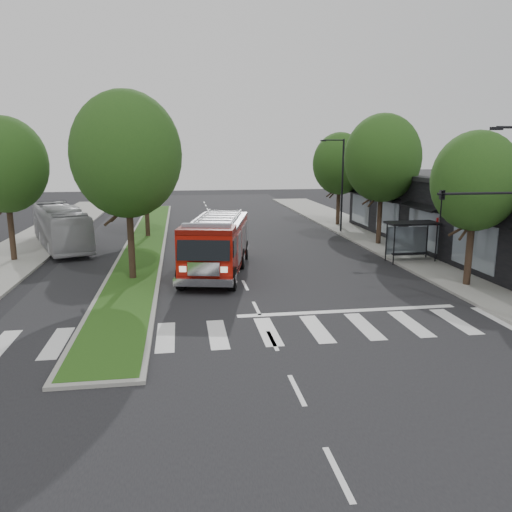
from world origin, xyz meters
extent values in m
plane|color=black|center=(0.00, 0.00, 0.00)|extent=(140.00, 140.00, 0.00)
cube|color=gray|center=(12.50, 10.00, 0.07)|extent=(5.00, 80.00, 0.15)
cube|color=gray|center=(-6.00, 18.00, 0.07)|extent=(3.00, 50.00, 0.14)
cube|color=#143F12|center=(-6.00, 18.00, 0.14)|extent=(2.60, 49.50, 0.02)
cube|color=black|center=(17.00, 10.00, 2.50)|extent=(8.00, 30.00, 5.00)
cylinder|color=black|center=(9.80, 7.40, 1.25)|extent=(0.08, 0.08, 2.50)
cylinder|color=black|center=(12.60, 7.40, 1.25)|extent=(0.08, 0.08, 2.50)
cylinder|color=black|center=(9.80, 8.60, 1.25)|extent=(0.08, 0.08, 2.50)
cylinder|color=black|center=(12.60, 8.60, 1.25)|extent=(0.08, 0.08, 2.50)
cube|color=black|center=(11.20, 8.00, 2.55)|extent=(3.20, 1.60, 0.12)
cube|color=#8C99A5|center=(11.20, 8.70, 1.30)|extent=(2.80, 0.04, 1.80)
cube|color=black|center=(11.20, 8.00, 0.55)|extent=(2.40, 0.40, 0.08)
cylinder|color=black|center=(11.50, 2.00, 1.87)|extent=(0.36, 0.36, 3.74)
ellipsoid|color=#0F3713|center=(11.50, 2.00, 5.53)|extent=(4.40, 4.40, 5.06)
cylinder|color=black|center=(11.50, 14.00, 2.20)|extent=(0.36, 0.36, 4.40)
ellipsoid|color=#0F3713|center=(11.50, 14.00, 6.50)|extent=(5.60, 5.60, 6.44)
cylinder|color=black|center=(11.50, 24.00, 1.98)|extent=(0.36, 0.36, 3.96)
ellipsoid|color=#0F3713|center=(11.50, 24.00, 5.85)|extent=(5.00, 5.00, 5.75)
cylinder|color=black|center=(-6.00, 6.00, 2.31)|extent=(0.36, 0.36, 4.62)
ellipsoid|color=#0F3713|center=(-6.00, 6.00, 6.83)|extent=(5.80, 5.80, 6.67)
cylinder|color=black|center=(-6.00, 20.00, 2.20)|extent=(0.36, 0.36, 4.40)
ellipsoid|color=#0F3713|center=(-6.00, 20.00, 6.50)|extent=(5.60, 5.60, 6.44)
cylinder|color=black|center=(-14.00, 12.00, 2.09)|extent=(0.36, 0.36, 4.18)
ellipsoid|color=#0F3713|center=(-14.00, 12.00, 6.17)|extent=(5.20, 5.20, 5.98)
cube|color=black|center=(8.70, -3.50, 7.85)|extent=(0.45, 0.20, 0.12)
cylinder|color=black|center=(8.50, -3.50, 5.40)|extent=(4.00, 0.10, 0.10)
imported|color=black|center=(6.70, -3.50, 5.00)|extent=(0.18, 0.22, 1.10)
cylinder|color=black|center=(10.50, 20.00, 4.00)|extent=(0.16, 0.16, 8.00)
cylinder|color=black|center=(9.60, 20.00, 7.90)|extent=(1.80, 0.10, 0.10)
cube|color=black|center=(8.70, 20.00, 7.85)|extent=(0.45, 0.20, 0.12)
cube|color=#600B05|center=(-1.25, 7.20, 0.57)|extent=(4.81, 9.97, 0.29)
cube|color=#941108|center=(-1.05, 8.09, 1.77)|extent=(4.33, 7.74, 2.28)
cube|color=#941108|center=(-2.00, 3.74, 1.77)|extent=(3.22, 2.61, 2.40)
cube|color=#B2B2B7|center=(-1.05, 8.09, 2.97)|extent=(4.33, 7.74, 0.14)
cylinder|color=#B2B2B7|center=(-2.06, 8.31, 3.19)|extent=(1.56, 6.71, 0.11)
cylinder|color=#B2B2B7|center=(-0.05, 7.87, 3.19)|extent=(1.56, 6.71, 0.11)
cube|color=silver|center=(-2.27, 2.46, 0.68)|extent=(2.98, 1.02, 0.40)
cube|color=#8C99A5|center=(-2.00, 3.74, 3.31)|extent=(2.54, 0.92, 0.21)
cylinder|color=black|center=(-3.35, 3.68, 0.63)|extent=(0.66, 1.31, 1.25)
cylinder|color=black|center=(-0.79, 3.13, 0.63)|extent=(0.66, 1.31, 1.25)
cylinder|color=black|center=(-2.34, 8.37, 0.63)|extent=(0.66, 1.31, 1.25)
cylinder|color=black|center=(0.23, 7.81, 0.63)|extent=(0.66, 1.31, 1.25)
cylinder|color=black|center=(-1.76, 11.04, 0.63)|extent=(0.66, 1.31, 1.25)
cylinder|color=black|center=(0.81, 10.49, 0.63)|extent=(0.66, 1.31, 1.25)
imported|color=#ABABAF|center=(-12.00, 16.47, 1.56)|extent=(6.36, 11.38, 3.11)
camera|label=1|loc=(-3.28, -21.43, 7.02)|focal=35.00mm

